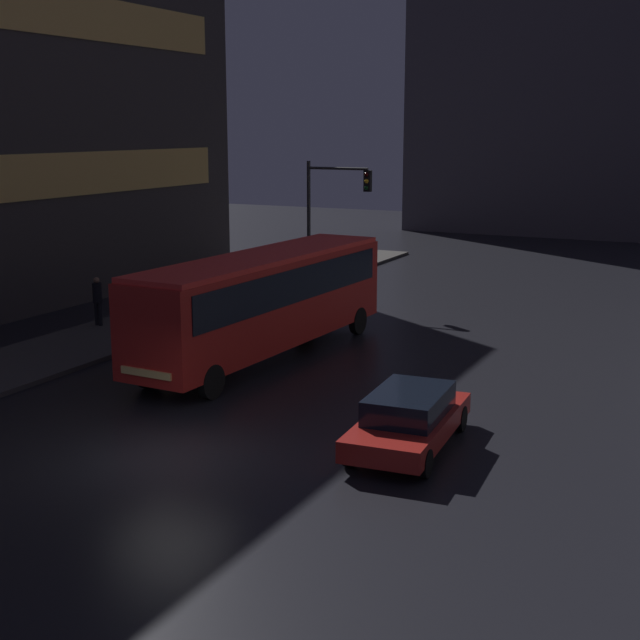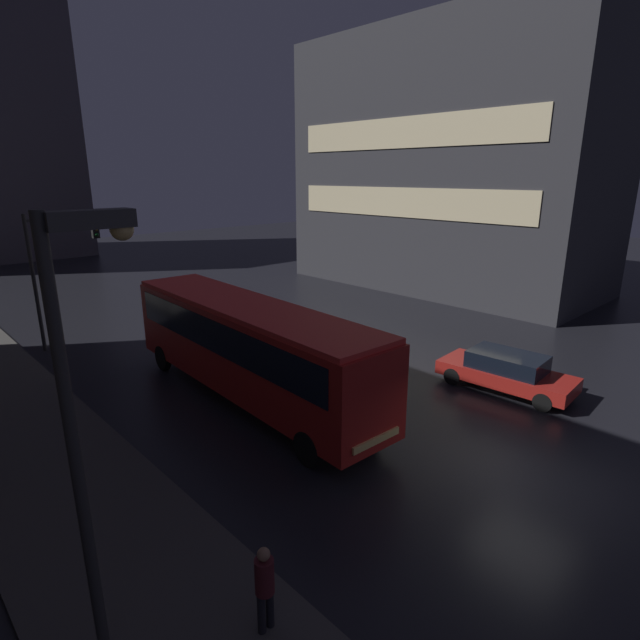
% 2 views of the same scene
% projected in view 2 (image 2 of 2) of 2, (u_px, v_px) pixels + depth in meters
% --- Properties ---
extents(ground_plane, '(120.00, 120.00, 0.00)m').
position_uv_depth(ground_plane, '(529.00, 476.00, 13.06)').
color(ground_plane, black).
extents(sidewalk_left, '(4.00, 48.00, 0.15)m').
position_uv_depth(sidewalk_left, '(39.00, 452.00, 14.05)').
color(sidewalk_left, '#3D3A38').
rests_on(sidewalk_left, ground).
extents(building_right_block, '(10.07, 20.35, 16.42)m').
position_uv_depth(building_right_block, '(449.00, 165.00, 33.73)').
color(building_right_block, '#2D2D33').
rests_on(building_right_block, ground).
extents(bus_near, '(3.00, 12.13, 3.45)m').
position_uv_depth(bus_near, '(247.00, 341.00, 16.98)').
color(bus_near, '#AD1E19').
rests_on(bus_near, ground).
extents(car_taxi, '(2.23, 4.82, 1.40)m').
position_uv_depth(car_taxi, '(506.00, 371.00, 18.11)').
color(car_taxi, maroon).
rests_on(car_taxi, ground).
extents(pedestrian_mid, '(0.39, 0.39, 1.63)m').
position_uv_depth(pedestrian_mid, '(265.00, 584.00, 8.23)').
color(pedestrian_mid, black).
rests_on(pedestrian_mid, sidewalk_left).
extents(traffic_light_main, '(3.06, 0.35, 6.02)m').
position_uv_depth(traffic_light_main, '(57.00, 258.00, 21.94)').
color(traffic_light_main, '#2D2D2D').
rests_on(traffic_light_main, ground).
extents(street_lamp_sidewalk, '(1.25, 0.36, 7.03)m').
position_uv_depth(street_lamp_sidewalk, '(84.00, 383.00, 6.78)').
color(street_lamp_sidewalk, '#2D2D2D').
rests_on(street_lamp_sidewalk, sidewalk_left).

